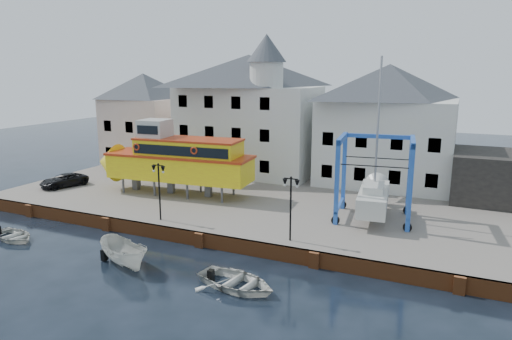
% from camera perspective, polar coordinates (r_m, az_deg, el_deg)
% --- Properties ---
extents(ground, '(140.00, 140.00, 0.00)m').
position_cam_1_polar(ground, '(31.35, -7.03, -9.52)').
color(ground, black).
rests_on(ground, ground).
extents(hardstanding, '(44.00, 22.00, 1.00)m').
position_cam_1_polar(hardstanding, '(40.47, 1.04, -3.62)').
color(hardstanding, slate).
rests_on(hardstanding, ground).
extents(quay_wall, '(44.00, 0.47, 1.00)m').
position_cam_1_polar(quay_wall, '(31.25, -6.96, -8.60)').
color(quay_wall, brown).
rests_on(quay_wall, ground).
extents(building_pink, '(8.00, 7.00, 10.30)m').
position_cam_1_polar(building_pink, '(54.48, -13.68, 6.22)').
color(building_pink, beige).
rests_on(building_pink, hardstanding).
extents(building_white_main, '(14.00, 8.30, 14.00)m').
position_cam_1_polar(building_white_main, '(47.84, -0.82, 7.20)').
color(building_white_main, silver).
rests_on(building_white_main, hardstanding).
extents(building_white_right, '(12.00, 8.00, 11.20)m').
position_cam_1_polar(building_white_right, '(44.51, 16.01, 5.38)').
color(building_white_right, silver).
rests_on(building_white_right, hardstanding).
extents(shed_dark, '(8.00, 7.00, 4.00)m').
position_cam_1_polar(shed_dark, '(42.81, 28.64, -0.81)').
color(shed_dark, black).
rests_on(shed_dark, hardstanding).
extents(lamp_post_left, '(1.12, 0.32, 4.20)m').
position_cam_1_polar(lamp_post_left, '(33.21, -12.06, -0.90)').
color(lamp_post_left, black).
rests_on(lamp_post_left, hardstanding).
extents(lamp_post_right, '(1.12, 0.32, 4.20)m').
position_cam_1_polar(lamp_post_right, '(28.58, 4.38, -2.81)').
color(lamp_post_right, black).
rests_on(lamp_post_right, hardstanding).
extents(tour_boat, '(15.09, 4.77, 6.46)m').
position_cam_1_polar(tour_boat, '(40.44, -10.65, 1.33)').
color(tour_boat, '#59595E').
rests_on(tour_boat, hardstanding).
extents(travel_lift, '(5.86, 7.86, 11.61)m').
position_cam_1_polar(travel_lift, '(34.70, 14.57, -2.54)').
color(travel_lift, '#1F3EA3').
rests_on(travel_lift, hardstanding).
extents(van, '(3.26, 4.68, 1.19)m').
position_cam_1_polar(van, '(46.16, -22.89, -1.20)').
color(van, black).
rests_on(van, hardstanding).
extents(motorboat_a, '(4.89, 3.33, 1.77)m').
position_cam_1_polar(motorboat_a, '(29.49, -16.04, -11.38)').
color(motorboat_a, silver).
rests_on(motorboat_a, ground).
extents(motorboat_b, '(5.17, 4.08, 0.97)m').
position_cam_1_polar(motorboat_b, '(25.74, -2.44, -14.51)').
color(motorboat_b, silver).
rests_on(motorboat_b, ground).
extents(motorboat_d, '(4.26, 3.41, 0.79)m').
position_cam_1_polar(motorboat_d, '(36.62, -28.00, -7.67)').
color(motorboat_d, silver).
rests_on(motorboat_d, ground).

